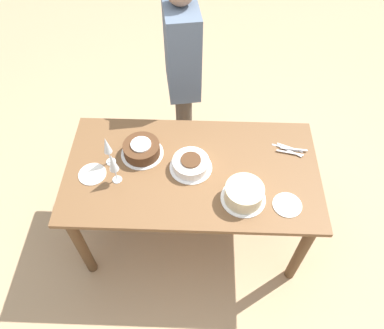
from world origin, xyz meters
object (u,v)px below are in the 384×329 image
object	(u,v)px
cake_back_decorated	(244,194)
person_cutting	(182,65)
cake_front_chocolate	(142,149)
wine_glass_far	(107,146)
cake_center_white	(191,164)
wine_glass_near	(113,163)

from	to	relation	value
cake_back_decorated	person_cutting	xyz separation A→B (m)	(0.40, -0.99, 0.12)
cake_front_chocolate	wine_glass_far	xyz separation A→B (m)	(0.19, 0.07, 0.11)
cake_center_white	cake_back_decorated	world-z (taller)	cake_back_decorated
person_cutting	wine_glass_far	bearing A→B (deg)	-38.26
cake_center_white	cake_back_decorated	bearing A→B (deg)	145.16
cake_back_decorated	person_cutting	bearing A→B (deg)	-68.01
cake_back_decorated	wine_glass_near	bearing A→B (deg)	-8.24
cake_back_decorated	wine_glass_near	distance (m)	0.77
cake_center_white	cake_front_chocolate	bearing A→B (deg)	-17.83
cake_front_chocolate	wine_glass_near	bearing A→B (deg)	58.59
cake_center_white	wine_glass_near	distance (m)	0.47
wine_glass_near	wine_glass_far	bearing A→B (deg)	-66.02
wine_glass_near	person_cutting	size ratio (longest dim) A/B	0.15
cake_front_chocolate	person_cutting	world-z (taller)	person_cutting
cake_front_chocolate	wine_glass_near	distance (m)	0.27
wine_glass_near	cake_back_decorated	bearing A→B (deg)	171.76
cake_center_white	wine_glass_near	bearing A→B (deg)	13.78
cake_front_chocolate	person_cutting	bearing A→B (deg)	-108.45
cake_center_white	cake_back_decorated	xyz separation A→B (m)	(-0.31, 0.22, 0.02)
cake_back_decorated	wine_glass_near	size ratio (longest dim) A/B	1.11
wine_glass_near	person_cutting	distance (m)	0.95
cake_front_chocolate	wine_glass_far	world-z (taller)	wine_glass_far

